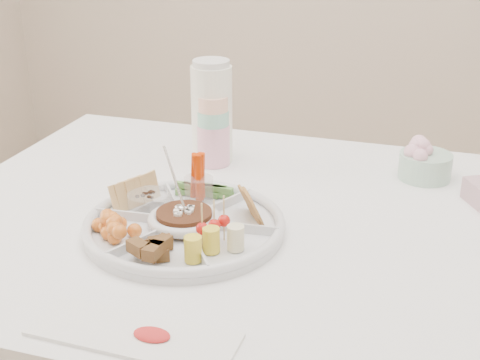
% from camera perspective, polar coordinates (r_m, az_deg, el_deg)
% --- Properties ---
extents(party_tray, '(0.41, 0.41, 0.04)m').
position_cam_1_polar(party_tray, '(1.28, -4.77, -3.63)').
color(party_tray, silver).
rests_on(party_tray, dining_table).
extents(bean_dip, '(0.11, 0.11, 0.04)m').
position_cam_1_polar(bean_dip, '(1.28, -4.78, -3.33)').
color(bean_dip, '#381609').
rests_on(bean_dip, party_tray).
extents(tortillas, '(0.11, 0.11, 0.06)m').
position_cam_1_polar(tortillas, '(1.30, 0.79, -2.04)').
color(tortillas, olive).
rests_on(tortillas, party_tray).
extents(carrot_cucumber, '(0.12, 0.12, 0.10)m').
position_cam_1_polar(carrot_cucumber, '(1.38, -3.20, 0.30)').
color(carrot_cucumber, '#CE3100').
rests_on(carrot_cucumber, party_tray).
extents(pita_raisins, '(0.13, 0.13, 0.06)m').
position_cam_1_polar(pita_raisins, '(1.36, -8.50, -1.10)').
color(pita_raisins, '#E1BD70').
rests_on(pita_raisins, party_tray).
extents(cherries, '(0.13, 0.13, 0.05)m').
position_cam_1_polar(cherries, '(1.26, -10.59, -3.81)').
color(cherries, orange).
rests_on(cherries, party_tray).
extents(granola_chunks, '(0.12, 0.12, 0.05)m').
position_cam_1_polar(granola_chunks, '(1.17, -6.72, -5.84)').
color(granola_chunks, brown).
rests_on(granola_chunks, party_tray).
extents(banana_tomato, '(0.11, 0.11, 0.08)m').
position_cam_1_polar(banana_tomato, '(1.18, -0.55, -4.01)').
color(banana_tomato, '#EEEC65').
rests_on(banana_tomato, party_tray).
extents(cup_stack, '(0.08, 0.08, 0.22)m').
position_cam_1_polar(cup_stack, '(1.58, -2.32, 5.05)').
color(cup_stack, silver).
rests_on(cup_stack, dining_table).
extents(thermos, '(0.10, 0.10, 0.25)m').
position_cam_1_polar(thermos, '(1.59, -2.42, 5.92)').
color(thermos, white).
rests_on(thermos, dining_table).
extents(flower_bowl, '(0.14, 0.14, 0.09)m').
position_cam_1_polar(flower_bowl, '(1.57, 15.57, 1.66)').
color(flower_bowl, '#AEDDC6').
rests_on(flower_bowl, dining_table).
extents(placemat, '(0.32, 0.11, 0.01)m').
position_cam_1_polar(placemat, '(1.02, -9.08, -12.88)').
color(placemat, silver).
rests_on(placemat, dining_table).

